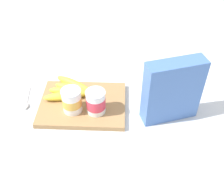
% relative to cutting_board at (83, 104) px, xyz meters
% --- Properties ---
extents(ground_plane, '(2.40, 2.40, 0.00)m').
position_rel_cutting_board_xyz_m(ground_plane, '(0.00, 0.00, -0.01)').
color(ground_plane, silver).
extents(cutting_board, '(0.33, 0.25, 0.02)m').
position_rel_cutting_board_xyz_m(cutting_board, '(0.00, 0.00, 0.00)').
color(cutting_board, '#A37A4C').
rests_on(cutting_board, ground_plane).
extents(cereal_box, '(0.22, 0.12, 0.25)m').
position_rel_cutting_board_xyz_m(cereal_box, '(-0.33, 0.04, 0.11)').
color(cereal_box, '#4770B7').
rests_on(cereal_box, ground_plane).
extents(yogurt_cup_front, '(0.07, 0.07, 0.09)m').
position_rel_cutting_board_xyz_m(yogurt_cup_front, '(-0.06, 0.04, 0.06)').
color(yogurt_cup_front, white).
rests_on(yogurt_cup_front, cutting_board).
extents(yogurt_cup_back, '(0.07, 0.07, 0.10)m').
position_rel_cutting_board_xyz_m(yogurt_cup_back, '(0.03, 0.04, 0.06)').
color(yogurt_cup_back, white).
rests_on(yogurt_cup_back, cutting_board).
extents(banana_bunch, '(0.19, 0.16, 0.04)m').
position_rel_cutting_board_xyz_m(banana_bunch, '(0.05, -0.05, 0.03)').
color(banana_bunch, yellow).
rests_on(banana_bunch, cutting_board).
extents(spoon, '(0.03, 0.13, 0.01)m').
position_rel_cutting_board_xyz_m(spoon, '(0.23, -0.01, -0.01)').
color(spoon, silver).
rests_on(spoon, ground_plane).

